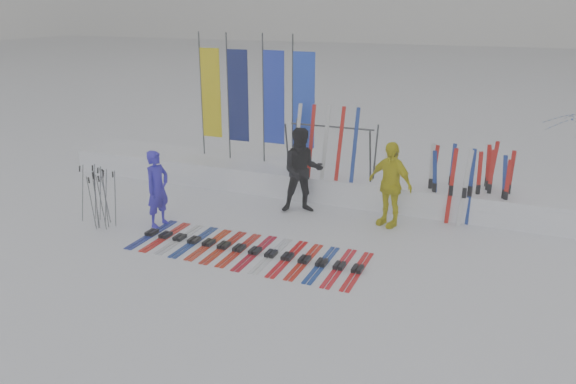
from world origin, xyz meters
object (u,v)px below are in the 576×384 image
at_px(person_yellow, 390,184).
at_px(ski_rack, 331,144).
at_px(person_black, 302,171).
at_px(person_blue, 158,189).
at_px(ski_row, 248,250).

relative_size(person_yellow, ski_rack, 0.89).
bearing_deg(person_black, person_blue, -166.73).
bearing_deg(ski_rack, ski_row, -98.06).
height_order(person_blue, person_yellow, person_yellow).
height_order(ski_row, ski_rack, ski_rack).
relative_size(person_blue, ski_rack, 0.80).
xyz_separation_m(person_black, ski_row, (-0.15, -2.45, -0.92)).
xyz_separation_m(person_black, ski_rack, (0.34, 0.98, 0.43)).
bearing_deg(ski_row, person_yellow, 48.32).
relative_size(ski_row, ski_rack, 2.20).
bearing_deg(person_blue, ski_rack, -35.53).
distance_m(person_blue, ski_row, 2.51).
xyz_separation_m(person_blue, ski_rack, (2.82, 2.92, 0.57)).
relative_size(person_black, person_yellow, 1.06).
bearing_deg(person_yellow, ski_rack, 171.24).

